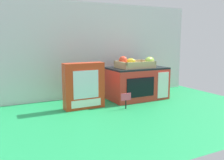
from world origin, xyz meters
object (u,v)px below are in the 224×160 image
object	(u,v)px
toy_microwave	(136,83)
cookie_set_box	(84,86)
price_sign	(126,99)
food_groups_crate	(135,64)

from	to	relation	value
toy_microwave	cookie_set_box	world-z (taller)	cookie_set_box
toy_microwave	price_sign	distance (m)	0.30
toy_microwave	cookie_set_box	size ratio (longest dim) A/B	1.44
cookie_set_box	food_groups_crate	bearing A→B (deg)	7.28
toy_microwave	cookie_set_box	xyz separation A→B (m)	(-0.44, -0.07, 0.03)
cookie_set_box	toy_microwave	bearing A→B (deg)	9.41
food_groups_crate	price_sign	bearing A→B (deg)	-134.00
food_groups_crate	price_sign	size ratio (longest dim) A/B	2.65
food_groups_crate	toy_microwave	bearing A→B (deg)	38.81
toy_microwave	price_sign	world-z (taller)	toy_microwave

